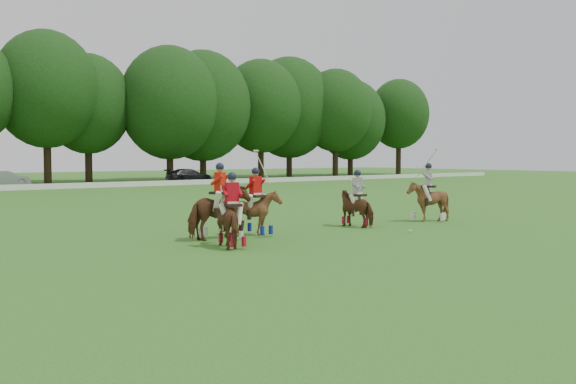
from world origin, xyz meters
TOP-DOWN VIEW (x-y plane):
  - ground at (0.00, 0.00)m, footprint 180.00×180.00m
  - boundary_rail at (0.00, 38.00)m, footprint 120.00×0.10m
  - car_mid at (1.23, 42.50)m, footprint 4.47×2.78m
  - car_right at (18.32, 42.50)m, footprint 4.70×2.14m
  - polo_red_a at (-2.68, 2.78)m, footprint 1.13×1.79m
  - polo_red_b at (-2.11, 4.33)m, footprint 2.16×2.08m
  - polo_red_c at (-0.61, 4.54)m, footprint 1.30×1.43m
  - polo_stripe_a at (3.82, 4.37)m, footprint 1.04×1.71m
  - polo_stripe_b at (7.32, 3.97)m, footprint 1.82×1.89m
  - polo_ball at (4.04, 2.03)m, footprint 0.09×0.09m

SIDE VIEW (x-z plane):
  - ground at x=0.00m, z-range 0.00..0.00m
  - polo_ball at x=4.04m, z-range 0.00..0.09m
  - boundary_rail at x=0.00m, z-range 0.00..0.44m
  - car_right at x=18.32m, z-range 0.00..1.33m
  - car_mid at x=1.23m, z-range 0.00..1.39m
  - polo_stripe_a at x=3.82m, z-range -0.31..1.77m
  - polo_red_a at x=-2.68m, z-range -0.31..1.82m
  - polo_red_c at x=-0.61m, z-range -0.59..2.16m
  - polo_stripe_b at x=7.32m, z-range -0.59..2.26m
  - polo_red_b at x=-2.11m, z-range -0.33..2.05m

